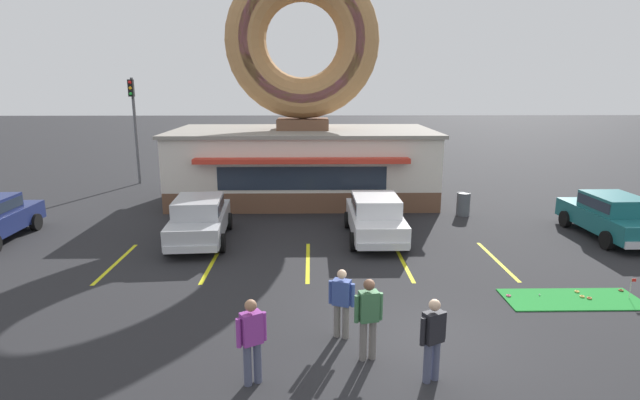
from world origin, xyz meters
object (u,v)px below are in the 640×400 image
pedestrian_blue_sweater_man (252,338)px  pedestrian_clipboard_woman (342,300)px  car_teal (611,214)px  car_silver (199,217)px  car_white (375,215)px  pedestrian_hooded_kid (368,315)px  trash_bin (463,204)px  putting_flag_pin (632,283)px  traffic_light_pole (134,117)px  golf_ball (540,295)px  pedestrian_leather_jacket_man (433,336)px

pedestrian_blue_sweater_man → pedestrian_clipboard_woman: (1.75, 1.73, -0.07)m
car_teal → pedestrian_clipboard_woman: 12.46m
car_silver → car_white: size_ratio=1.02×
car_white → pedestrian_hooded_kid: (-1.16, -8.07, 0.09)m
trash_bin → putting_flag_pin: bearing=-77.9°
pedestrian_clipboard_woman → car_white: bearing=77.1°
trash_bin → car_teal: bearing=-36.6°
traffic_light_pole → golf_ball: bearing=-44.9°
car_silver → pedestrian_clipboard_woman: (4.60, -7.01, -0.00)m
car_silver → trash_bin: 10.96m
pedestrian_hooded_kid → golf_ball: bearing=31.3°
putting_flag_pin → pedestrian_clipboard_woman: (-7.65, -1.85, 0.43)m
trash_bin → pedestrian_hooded_kid: bearing=-115.2°
car_white → pedestrian_blue_sweater_man: (-3.39, -8.88, 0.06)m
golf_ball → pedestrian_clipboard_woman: (-5.36, -2.05, 0.82)m
putting_flag_pin → car_teal: car_teal is taller
putting_flag_pin → pedestrian_leather_jacket_man: (-6.06, -3.54, 0.47)m
golf_ball → trash_bin: bearing=86.9°
car_white → traffic_light_pole: (-11.95, 10.50, 2.84)m
putting_flag_pin → car_teal: size_ratio=0.12×
putting_flag_pin → trash_bin: bearing=102.1°
car_white → pedestrian_hooded_kid: pedestrian_hooded_kid is taller
pedestrian_blue_sweater_man → traffic_light_pole: bearing=113.8°
golf_ball → car_white: 6.37m
car_teal → traffic_light_pole: 23.21m
putting_flag_pin → traffic_light_pole: 24.15m
putting_flag_pin → car_white: car_white is taller
pedestrian_blue_sweater_man → pedestrian_clipboard_woman: bearing=44.5°
pedestrian_hooded_kid → car_silver: bearing=122.7°
car_silver → trash_bin: car_silver is taller
car_silver → pedestrian_leather_jacket_man: bearing=-54.6°
pedestrian_leather_jacket_man → traffic_light_pole: (-11.90, 19.35, 2.80)m
car_white → trash_bin: car_white is taller
traffic_light_pole → car_silver: bearing=-61.8°
putting_flag_pin → car_white: size_ratio=0.12×
pedestrian_clipboard_woman → trash_bin: size_ratio=1.62×
pedestrian_leather_jacket_man → pedestrian_clipboard_woman: size_ratio=1.04×
car_white → car_silver: bearing=-178.6°
trash_bin → traffic_light_pole: size_ratio=0.17×
golf_ball → traffic_light_pole: bearing=135.1°
pedestrian_clipboard_woman → pedestrian_blue_sweater_man: bearing=-135.5°
pedestrian_leather_jacket_man → car_silver: bearing=125.4°
pedestrian_hooded_kid → pedestrian_leather_jacket_man: (1.11, -0.78, -0.05)m
car_white → pedestrian_leather_jacket_man: 8.85m
golf_ball → pedestrian_leather_jacket_man: size_ratio=0.03×
car_white → car_teal: size_ratio=0.99×
golf_ball → putting_flag_pin: size_ratio=0.08×
car_silver → traffic_light_pole: (-5.71, 10.65, 2.84)m
putting_flag_pin → car_silver: bearing=157.2°
putting_flag_pin → pedestrian_blue_sweater_man: size_ratio=0.33×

